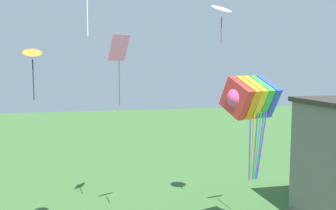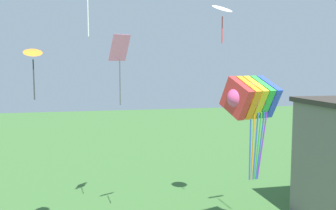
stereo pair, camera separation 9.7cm
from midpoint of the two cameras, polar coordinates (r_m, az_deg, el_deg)
kite_rainbow_parafoil at (r=15.43m, az=12.68°, el=1.12°), size 2.70×2.33×4.27m
kite_orange_delta at (r=15.58m, az=-19.73°, el=7.15°), size 0.83×0.79×2.06m
kite_pink_diamond at (r=17.10m, az=-7.22°, el=7.68°), size 1.03×0.86×3.17m
kite_white_delta at (r=18.14m, az=8.45°, el=14.31°), size 1.29×1.26×1.86m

